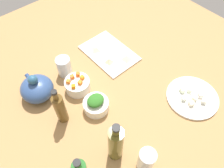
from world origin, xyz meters
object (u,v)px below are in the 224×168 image
Objects in this scene: cutting_board at (109,53)px; bottle_2 at (116,144)px; bowl_carrots at (78,85)px; bowl_greens at (96,105)px; drinking_glass_0 at (64,66)px; drinking_glass_1 at (146,160)px; bottle_1 at (60,108)px; plate_tofu at (192,97)px; teapot at (37,88)px.

bottle_2 reaches higher than cutting_board.
cutting_board is at bearing -72.75° from bowl_carrots.
bowl_carrots is (15.06, -0.12, 0.46)cm from bowl_greens.
drinking_glass_0 is 62.10cm from drinking_glass_1.
drinking_glass_1 reaches higher than bowl_carrots.
bottle_1 is (-9.34, 15.07, 6.11)cm from bowl_carrots.
plate_tofu reaches higher than cutting_board.
bottle_2 is 51.57cm from drinking_glass_0.
plate_tofu is 2.39× the size of drinking_glass_0.
teapot reaches higher than plate_tofu.
bottle_2 is 2.39× the size of drinking_glass_0.
bottle_1 reaches higher than bowl_carrots.
bowl_greens is at bearing 177.75° from drinking_glass_0.
bowl_greens is 1.13× the size of drinking_glass_0.
plate_tofu is 1.96× the size of drinking_glass_1.
bottle_2 is (-46.23, 35.89, 10.51)cm from cutting_board.
plate_tofu is 1.14× the size of bottle_1.
bottle_1 is 41.82cm from drinking_glass_1.
bottle_2 reaches higher than drinking_glass_1.
drinking_glass_0 is (28.11, -1.10, 2.64)cm from bowl_greens.
drinking_glass_0 is (3.24, -17.88, -0.22)cm from teapot.
teapot is at bearing 34.00° from bowl_greens.
bowl_carrots is 0.96× the size of drinking_glass_1.
plate_tofu is at bearing -144.70° from drinking_glass_0.
bowl_carrots is (41.65, 39.72, 2.56)cm from plate_tofu.
drinking_glass_1 is at bearing 177.25° from drinking_glass_0.
drinking_glass_0 is at bearing -2.25° from bowl_greens.
drinking_glass_1 is at bearing -165.78° from teapot.
drinking_glass_1 is (-62.02, 2.98, 1.17)cm from drinking_glass_0.
bottle_1 is at bearing 14.73° from bottle_2.
teapot reaches higher than bowl_greens.
cutting_board is 2.98× the size of drinking_glass_0.
bowl_carrots is 13.27cm from drinking_glass_0.
drinking_glass_1 reaches higher than drinking_glass_0.
bowl_carrots is 0.70× the size of teapot.
plate_tofu is (-50.41, -11.50, 0.10)cm from cutting_board.
bowl_greens is 0.54× the size of bottle_1.
cutting_board is 2.45× the size of drinking_glass_1.
bottle_1 reaches higher than bowl_greens.
drinking_glass_1 is at bearing -153.72° from bottle_2.
bottle_2 is at bearing 161.37° from bowl_greens.
teapot is at bearing 14.22° from drinking_glass_1.
plate_tofu is at bearing -95.04° from bottle_2.
teapot is at bearing 47.72° from plate_tofu.
cutting_board is 1.25× the size of bottle_2.
teapot is 1.67× the size of drinking_glass_0.
teapot is at bearing 5.43° from bottle_1.
bowl_carrots is at bearing -0.45° from bowl_greens.
bowl_carrots is at bearing 43.64° from plate_tofu.
bowl_greens is 15.07cm from bowl_carrots.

